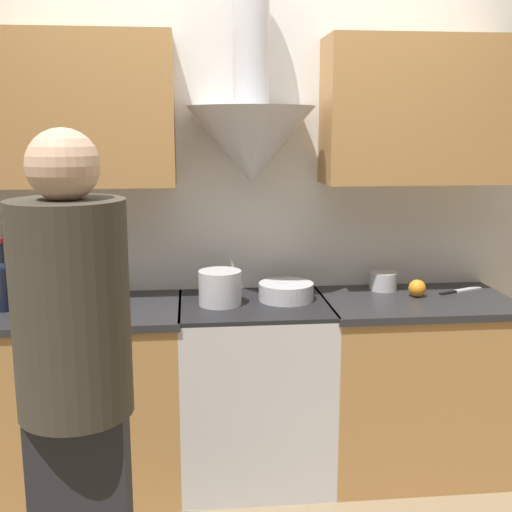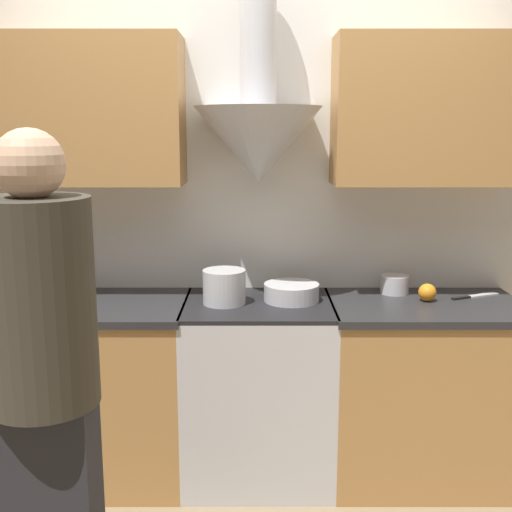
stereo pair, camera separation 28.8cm
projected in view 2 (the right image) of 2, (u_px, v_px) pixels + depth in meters
wall_back at (244, 181)px, 3.23m from camera, size 8.40×0.61×2.60m
counter_left at (55, 390)px, 3.16m from camera, size 1.29×0.62×0.89m
counter_right at (420, 390)px, 3.17m from camera, size 0.93×0.62×0.89m
stove_range at (256, 389)px, 3.17m from camera, size 0.72×0.60×0.89m
wine_bottle_4 at (13, 277)px, 3.04m from camera, size 0.07×0.07×0.34m
wine_bottle_5 at (31, 279)px, 3.02m from camera, size 0.07×0.07×0.32m
stock_pot at (222, 287)px, 3.05m from camera, size 0.20×0.20×0.16m
mixing_bowl at (289, 292)px, 3.11m from camera, size 0.27×0.27×0.08m
orange_fruit at (425, 292)px, 3.11m from camera, size 0.09×0.09×0.09m
saucepan at (392, 284)px, 3.25m from camera, size 0.14×0.14×0.09m
chefs_knife at (473, 296)px, 3.19m from camera, size 0.27×0.14×0.01m
person_foreground_left at (43, 394)px, 1.86m from camera, size 0.32×0.32×1.72m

